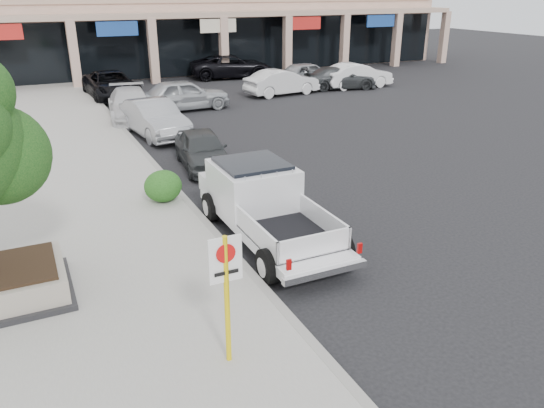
{
  "coord_description": "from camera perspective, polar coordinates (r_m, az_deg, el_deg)",
  "views": [
    {
      "loc": [
        -5.54,
        -9.17,
        5.95
      ],
      "look_at": [
        -0.45,
        1.5,
        1.14
      ],
      "focal_mm": 35.0,
      "sensor_mm": 36.0,
      "label": 1
    }
  ],
  "objects": [
    {
      "name": "lot_car_f",
      "position": [
        35.53,
        9.1,
        13.5
      ],
      "size": [
        4.69,
        1.65,
        1.54
      ],
      "primitive_type": "imported",
      "rotation": [
        0.0,
        0.0,
        1.57
      ],
      "color": "silver",
      "rests_on": "ground"
    },
    {
      "name": "curb_car_a",
      "position": [
        19.07,
        -7.49,
        5.86
      ],
      "size": [
        1.99,
        4.04,
        1.33
      ],
      "primitive_type": "imported",
      "rotation": [
        0.0,
        0.0,
        -0.11
      ],
      "color": "#2D3032",
      "rests_on": "ground"
    },
    {
      "name": "lot_car_b",
      "position": [
        32.57,
        1.07,
        12.96
      ],
      "size": [
        4.72,
        2.11,
        1.5
      ],
      "primitive_type": "imported",
      "rotation": [
        0.0,
        0.0,
        1.69
      ],
      "color": "silver",
      "rests_on": "ground"
    },
    {
      "name": "lot_car_d",
      "position": [
        39.14,
        -4.35,
        14.55
      ],
      "size": [
        6.26,
        3.71,
        1.63
      ],
      "primitive_type": "imported",
      "rotation": [
        0.0,
        0.0,
        1.39
      ],
      "color": "black",
      "rests_on": "ground"
    },
    {
      "name": "curb_car_c",
      "position": [
        27.09,
        -14.96,
        10.3
      ],
      "size": [
        2.69,
        5.25,
        1.46
      ],
      "primitive_type": "imported",
      "rotation": [
        0.0,
        0.0,
        -0.13
      ],
      "color": "silver",
      "rests_on": "ground"
    },
    {
      "name": "lot_car_c",
      "position": [
        34.86,
        7.32,
        13.28
      ],
      "size": [
        5.0,
        2.9,
        1.36
      ],
      "primitive_type": "imported",
      "rotation": [
        0.0,
        0.0,
        1.35
      ],
      "color": "#303235",
      "rests_on": "ground"
    },
    {
      "name": "ground",
      "position": [
        12.26,
        4.97,
        -7.01
      ],
      "size": [
        120.0,
        120.0,
        0.0
      ],
      "primitive_type": "plane",
      "color": "black",
      "rests_on": "ground"
    },
    {
      "name": "no_parking_sign",
      "position": [
        8.51,
        -4.94,
        -8.46
      ],
      "size": [
        0.55,
        0.09,
        2.3
      ],
      "color": "yellow",
      "rests_on": "sidewalk"
    },
    {
      "name": "curb_car_b",
      "position": [
        23.65,
        -12.52,
        8.99
      ],
      "size": [
        2.21,
        4.88,
        1.55
      ],
      "primitive_type": "imported",
      "rotation": [
        0.0,
        0.0,
        0.12
      ],
      "color": "gray",
      "rests_on": "ground"
    },
    {
      "name": "pickup_truck",
      "position": [
        13.2,
        -0.29,
        -0.35
      ],
      "size": [
        2.14,
        5.74,
        1.8
      ],
      "primitive_type": null,
      "rotation": [
        0.0,
        0.0,
        -0.0
      ],
      "color": "white",
      "rests_on": "ground"
    },
    {
      "name": "strip_mall",
      "position": [
        45.19,
        -8.61,
        20.4
      ],
      "size": [
        40.55,
        12.43,
        9.5
      ],
      "color": "tan",
      "rests_on": "ground"
    },
    {
      "name": "sidewalk",
      "position": [
        16.27,
        -23.54,
        -0.97
      ],
      "size": [
        8.0,
        52.0,
        0.15
      ],
      "primitive_type": "cube",
      "color": "gray",
      "rests_on": "ground"
    },
    {
      "name": "hedge",
      "position": [
        15.77,
        -11.64,
        1.9
      ],
      "size": [
        1.1,
        0.99,
        0.93
      ],
      "primitive_type": "ellipsoid",
      "color": "#1D4814",
      "rests_on": "sidewalk"
    },
    {
      "name": "curb_car_d",
      "position": [
        32.9,
        -16.9,
        12.17
      ],
      "size": [
        2.8,
        5.66,
        1.54
      ],
      "primitive_type": "imported",
      "rotation": [
        0.0,
        0.0,
        0.04
      ],
      "color": "black",
      "rests_on": "ground"
    },
    {
      "name": "curb",
      "position": [
        16.75,
        -10.08,
        1.25
      ],
      "size": [
        0.2,
        52.0,
        0.15
      ],
      "primitive_type": "cube",
      "color": "gray",
      "rests_on": "ground"
    },
    {
      "name": "lot_car_e",
      "position": [
        36.18,
        3.87,
        13.84
      ],
      "size": [
        4.62,
        2.36,
        1.51
      ],
      "primitive_type": "imported",
      "rotation": [
        0.0,
        0.0,
        1.71
      ],
      "color": "#9CA0A4",
      "rests_on": "ground"
    },
    {
      "name": "lot_car_a",
      "position": [
        28.67,
        -9.44,
        11.53
      ],
      "size": [
        4.85,
        2.15,
        1.62
      ],
      "primitive_type": "imported",
      "rotation": [
        0.0,
        0.0,
        1.62
      ],
      "color": "#ACB0B4",
      "rests_on": "ground"
    }
  ]
}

